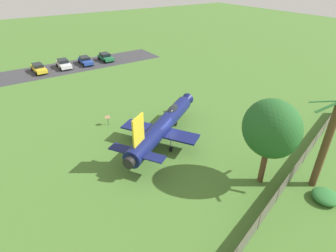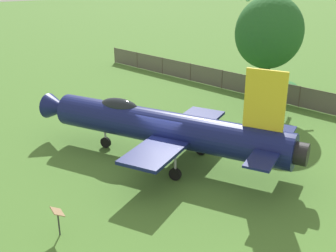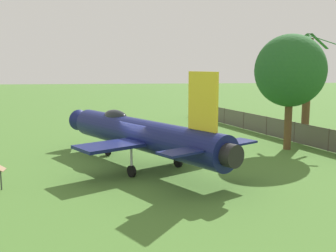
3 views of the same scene
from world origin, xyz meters
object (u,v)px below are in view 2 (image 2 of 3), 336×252
at_px(shade_tree, 269,33).
at_px(info_plaque, 58,216).
at_px(palm_tree, 265,40).
at_px(shrub_near_fence, 284,86).
at_px(display_jet, 160,126).

distance_m(shade_tree, info_plaque, 18.52).
bearing_deg(info_plaque, shade_tree, -156.57).
bearing_deg(palm_tree, info_plaque, 28.57).
bearing_deg(shade_tree, palm_tree, -129.71).
relative_size(shrub_near_fence, info_plaque, 1.83).
height_order(shade_tree, palm_tree, palm_tree).
xyz_separation_m(display_jet, palm_tree, (-12.92, -6.81, 2.12)).
distance_m(shade_tree, shrub_near_fence, 7.00).
distance_m(display_jet, shade_tree, 11.23).
height_order(palm_tree, info_plaque, palm_tree).
bearing_deg(info_plaque, display_jet, -149.91).
bearing_deg(shade_tree, shrub_near_fence, -150.68).
bearing_deg(shrub_near_fence, shade_tree, 29.32).
relative_size(shade_tree, info_plaque, 6.69).
distance_m(shade_tree, palm_tree, 4.53).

